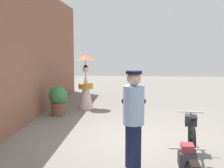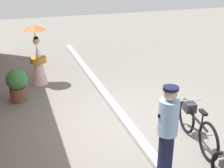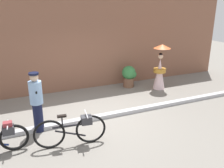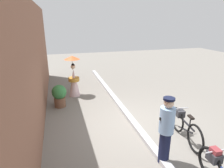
{
  "view_description": "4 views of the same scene",
  "coord_description": "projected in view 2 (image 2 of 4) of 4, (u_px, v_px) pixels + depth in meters",
  "views": [
    {
      "loc": [
        -6.22,
        -0.03,
        2.01
      ],
      "look_at": [
        -0.11,
        0.46,
        1.26
      ],
      "focal_mm": 45.45,
      "sensor_mm": 36.0,
      "label": 1
    },
    {
      "loc": [
        -5.54,
        2.22,
        3.5
      ],
      "look_at": [
        -0.27,
        0.44,
        1.19
      ],
      "focal_mm": 47.49,
      "sensor_mm": 36.0,
      "label": 2
    },
    {
      "loc": [
        -2.3,
        -6.27,
        3.41
      ],
      "look_at": [
        0.56,
        0.37,
        0.93
      ],
      "focal_mm": 38.88,
      "sensor_mm": 36.0,
      "label": 3
    },
    {
      "loc": [
        -5.12,
        2.22,
        3.26
      ],
      "look_at": [
        0.65,
        0.56,
        1.26
      ],
      "focal_mm": 30.66,
      "sensor_mm": 36.0,
      "label": 4
    }
  ],
  "objects": [
    {
      "name": "ground_plane",
      "position": [
        126.0,
        125.0,
        6.84
      ],
      "size": [
        30.0,
        30.0,
        0.0
      ],
      "primitive_type": "plane",
      "color": "gray"
    },
    {
      "name": "person_officer",
      "position": [
        167.0,
        130.0,
        4.93
      ],
      "size": [
        0.34,
        0.38,
        1.68
      ],
      "color": "#141938",
      "rests_on": "ground_plane"
    },
    {
      "name": "bicycle_near_officer",
      "position": [
        196.0,
        124.0,
        6.02
      ],
      "size": [
        1.76,
        0.48,
        0.85
      ],
      "color": "black",
      "rests_on": "ground_plane"
    },
    {
      "name": "sidewalk_curb",
      "position": [
        126.0,
        122.0,
        6.82
      ],
      "size": [
        14.0,
        0.2,
        0.12
      ],
      "primitive_type": "cube",
      "color": "#B2B2B7",
      "rests_on": "ground_plane"
    },
    {
      "name": "potted_plant_by_door",
      "position": [
        17.0,
        83.0,
        7.86
      ],
      "size": [
        0.58,
        0.57,
        0.9
      ],
      "color": "brown",
      "rests_on": "ground_plane"
    },
    {
      "name": "person_with_parasol",
      "position": [
        38.0,
        57.0,
        8.83
      ],
      "size": [
        0.68,
        0.68,
        1.81
      ],
      "color": "silver",
      "rests_on": "ground_plane"
    }
  ]
}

